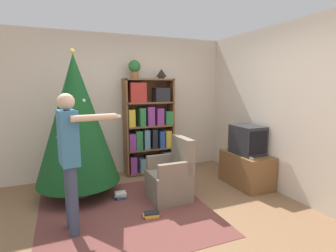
{
  "coord_description": "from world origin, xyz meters",
  "views": [
    {
      "loc": [
        -1.21,
        -2.75,
        1.67
      ],
      "look_at": [
        0.33,
        0.96,
        1.05
      ],
      "focal_mm": 28.0,
      "sensor_mm": 36.0,
      "label": 1
    }
  ],
  "objects_px": {
    "television": "(248,140)",
    "standing_person": "(70,152)",
    "christmas_tree": "(76,120)",
    "potted_plant": "(134,68)",
    "armchair": "(171,178)",
    "bookshelf": "(149,128)",
    "table_lamp": "(161,73)"
  },
  "relations": [
    {
      "from": "bookshelf",
      "to": "armchair",
      "type": "xyz_separation_m",
      "value": [
        -0.08,
        -1.28,
        -0.54
      ]
    },
    {
      "from": "armchair",
      "to": "potted_plant",
      "type": "relative_size",
      "value": 2.8
    },
    {
      "from": "standing_person",
      "to": "potted_plant",
      "type": "relative_size",
      "value": 4.83
    },
    {
      "from": "christmas_tree",
      "to": "potted_plant",
      "type": "height_order",
      "value": "christmas_tree"
    },
    {
      "from": "armchair",
      "to": "table_lamp",
      "type": "bearing_deg",
      "value": 164.03
    },
    {
      "from": "standing_person",
      "to": "potted_plant",
      "type": "height_order",
      "value": "potted_plant"
    },
    {
      "from": "armchair",
      "to": "standing_person",
      "type": "height_order",
      "value": "standing_person"
    },
    {
      "from": "standing_person",
      "to": "table_lamp",
      "type": "height_order",
      "value": "table_lamp"
    },
    {
      "from": "christmas_tree",
      "to": "potted_plant",
      "type": "bearing_deg",
      "value": 29.87
    },
    {
      "from": "bookshelf",
      "to": "television",
      "type": "relative_size",
      "value": 3.46
    },
    {
      "from": "television",
      "to": "potted_plant",
      "type": "height_order",
      "value": "potted_plant"
    },
    {
      "from": "television",
      "to": "christmas_tree",
      "type": "height_order",
      "value": "christmas_tree"
    },
    {
      "from": "christmas_tree",
      "to": "armchair",
      "type": "bearing_deg",
      "value": -28.31
    },
    {
      "from": "standing_person",
      "to": "television",
      "type": "bearing_deg",
      "value": 89.95
    },
    {
      "from": "television",
      "to": "armchair",
      "type": "distance_m",
      "value": 1.46
    },
    {
      "from": "bookshelf",
      "to": "christmas_tree",
      "type": "xyz_separation_m",
      "value": [
        -1.32,
        -0.61,
        0.3
      ]
    },
    {
      "from": "television",
      "to": "table_lamp",
      "type": "distance_m",
      "value": 1.98
    },
    {
      "from": "christmas_tree",
      "to": "armchair",
      "type": "distance_m",
      "value": 1.65
    },
    {
      "from": "armchair",
      "to": "standing_person",
      "type": "bearing_deg",
      "value": -75.11
    },
    {
      "from": "television",
      "to": "standing_person",
      "type": "relative_size",
      "value": 0.33
    },
    {
      "from": "christmas_tree",
      "to": "standing_person",
      "type": "height_order",
      "value": "christmas_tree"
    },
    {
      "from": "television",
      "to": "christmas_tree",
      "type": "distance_m",
      "value": 2.74
    },
    {
      "from": "christmas_tree",
      "to": "potted_plant",
      "type": "distance_m",
      "value": 1.48
    },
    {
      "from": "television",
      "to": "armchair",
      "type": "relative_size",
      "value": 0.56
    },
    {
      "from": "armchair",
      "to": "table_lamp",
      "type": "distance_m",
      "value": 2.06
    },
    {
      "from": "christmas_tree",
      "to": "standing_person",
      "type": "distance_m",
      "value": 1.09
    },
    {
      "from": "television",
      "to": "potted_plant",
      "type": "relative_size",
      "value": 1.58
    },
    {
      "from": "armchair",
      "to": "standing_person",
      "type": "relative_size",
      "value": 0.58
    },
    {
      "from": "bookshelf",
      "to": "standing_person",
      "type": "height_order",
      "value": "bookshelf"
    },
    {
      "from": "christmas_tree",
      "to": "potted_plant",
      "type": "xyz_separation_m",
      "value": [
        1.07,
        0.62,
        0.82
      ]
    },
    {
      "from": "table_lamp",
      "to": "armchair",
      "type": "bearing_deg",
      "value": -105.26
    },
    {
      "from": "christmas_tree",
      "to": "television",
      "type": "bearing_deg",
      "value": -13.99
    }
  ]
}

